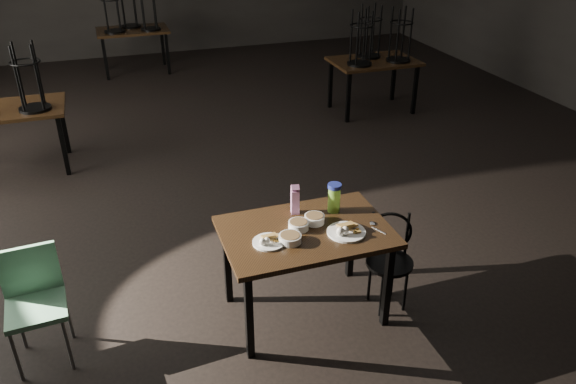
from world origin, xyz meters
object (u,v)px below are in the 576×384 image
object	(u,v)px
main_table	(306,239)
bentwood_chair	(389,253)
juice_carton	(295,200)
water_bottle	(334,197)
school_chair	(34,296)

from	to	relation	value
main_table	bentwood_chair	distance (m)	0.70
juice_carton	bentwood_chair	size ratio (longest dim) A/B	0.31
bentwood_chair	water_bottle	bearing A→B (deg)	166.81
school_chair	juice_carton	bearing A→B (deg)	-2.12
water_bottle	bentwood_chair	size ratio (longest dim) A/B	0.30
bentwood_chair	school_chair	distance (m)	2.54
water_bottle	juice_carton	bearing A→B (deg)	166.48
water_bottle	school_chair	bearing A→B (deg)	-179.91
main_table	school_chair	xyz separation A→B (m)	(-1.87, 0.18, -0.18)
water_bottle	main_table	bearing A→B (deg)	-147.83
main_table	juice_carton	distance (m)	0.31
main_table	water_bottle	world-z (taller)	water_bottle
main_table	school_chair	world-z (taller)	school_chair
main_table	water_bottle	xyz separation A→B (m)	(0.29, 0.18, 0.19)
water_bottle	bentwood_chair	bearing A→B (deg)	-35.02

